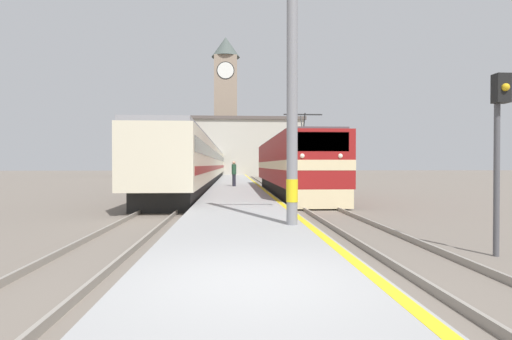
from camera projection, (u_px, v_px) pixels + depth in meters
name	position (u px, v px, depth m)	size (l,w,h in m)	color
ground_plane	(236.00, 186.00, 35.45)	(200.00, 200.00, 0.00)	#70665B
platform	(236.00, 188.00, 30.45)	(3.69, 140.00, 0.35)	#999999
rail_track_near	(280.00, 189.00, 30.65)	(2.84, 140.00, 0.16)	#70665B
rail_track_far	(195.00, 190.00, 30.27)	(2.84, 140.00, 0.16)	#70665B
locomotive_train	(291.00, 166.00, 25.20)	(2.92, 17.61, 4.58)	black
passenger_train	(205.00, 164.00, 41.24)	(2.92, 53.73, 3.73)	black
catenary_mast	(294.00, 61.00, 10.46)	(2.41, 0.31, 8.74)	gray
person_on_platform	(234.00, 173.00, 29.40)	(0.34, 0.34, 1.85)	#23232D
clock_tower	(226.00, 101.00, 79.25)	(5.56, 5.56, 27.29)	gray
station_building	(213.00, 147.00, 66.87)	(29.97, 8.41, 9.67)	#B7B2A3
signal_post	(499.00, 134.00, 8.28)	(0.30, 0.39, 3.80)	#4C4C51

